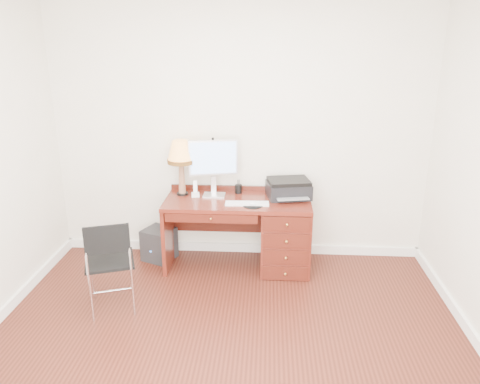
# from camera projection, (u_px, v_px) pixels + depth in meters

# --- Properties ---
(ground) EXTENTS (4.00, 4.00, 0.00)m
(ground) POSITION_uv_depth(u_px,v_px,m) (226.00, 346.00, 3.73)
(ground) COLOR #36130C
(ground) RESTS_ON ground
(room_shell) EXTENTS (4.00, 4.00, 4.00)m
(room_shell) POSITION_uv_depth(u_px,v_px,m) (232.00, 299.00, 4.31)
(room_shell) COLOR white
(room_shell) RESTS_ON ground
(desk) EXTENTS (1.50, 0.67, 0.75)m
(desk) POSITION_uv_depth(u_px,v_px,m) (268.00, 230.00, 4.91)
(desk) COLOR #5D1D13
(desk) RESTS_ON ground
(monitor) EXTENTS (0.51, 0.21, 0.59)m
(monitor) POSITION_uv_depth(u_px,v_px,m) (214.00, 161.00, 4.84)
(monitor) COLOR silver
(monitor) RESTS_ON desk
(keyboard) EXTENTS (0.44, 0.14, 0.02)m
(keyboard) POSITION_uv_depth(u_px,v_px,m) (247.00, 204.00, 4.68)
(keyboard) COLOR white
(keyboard) RESTS_ON desk
(mouse_pad) EXTENTS (0.20, 0.20, 0.04)m
(mouse_pad) POSITION_uv_depth(u_px,v_px,m) (253.00, 205.00, 4.64)
(mouse_pad) COLOR black
(mouse_pad) RESTS_ON desk
(printer) EXTENTS (0.49, 0.41, 0.19)m
(printer) POSITION_uv_depth(u_px,v_px,m) (289.00, 188.00, 4.87)
(printer) COLOR black
(printer) RESTS_ON desk
(leg_lamp) EXTENTS (0.29, 0.29, 0.58)m
(leg_lamp) POSITION_uv_depth(u_px,v_px,m) (181.00, 155.00, 4.83)
(leg_lamp) COLOR black
(leg_lamp) RESTS_ON desk
(phone) EXTENTS (0.09, 0.09, 0.17)m
(phone) POSITION_uv_depth(u_px,v_px,m) (195.00, 192.00, 4.89)
(phone) COLOR white
(phone) RESTS_ON desk
(pen_cup) EXTENTS (0.07, 0.07, 0.09)m
(pen_cup) POSITION_uv_depth(u_px,v_px,m) (238.00, 189.00, 5.00)
(pen_cup) COLOR black
(pen_cup) RESTS_ON desk
(chair) EXTENTS (0.53, 0.53, 0.88)m
(chair) POSITION_uv_depth(u_px,v_px,m) (106.00, 257.00, 4.05)
(chair) COLOR black
(chair) RESTS_ON ground
(equipment_box) EXTENTS (0.40, 0.40, 0.35)m
(equipment_box) POSITION_uv_depth(u_px,v_px,m) (159.00, 244.00, 5.14)
(equipment_box) COLOR black
(equipment_box) RESTS_ON ground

